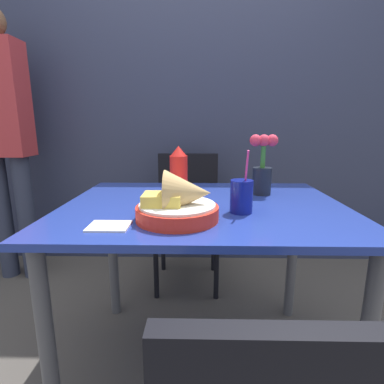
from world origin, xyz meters
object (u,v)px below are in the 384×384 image
chair_far_window (188,206)px  person_standing (3,130)px  ketchup_bottle (179,176)px  flower_vase (262,167)px  food_basket (181,203)px  drink_cup (241,197)px

chair_far_window → person_standing: person_standing is taller
ketchup_bottle → person_standing: size_ratio=0.13×
ketchup_bottle → flower_vase: 0.39m
food_basket → person_standing: person_standing is taller
food_basket → flower_vase: 0.50m
ketchup_bottle → flower_vase: flower_vase is taller
drink_cup → person_standing: (-1.38, 0.88, 0.21)m
food_basket → drink_cup: bearing=23.2°
ketchup_bottle → flower_vase: (0.35, 0.16, 0.01)m
food_basket → person_standing: (-1.18, 0.97, 0.21)m
flower_vase → person_standing: 1.63m
chair_far_window → food_basket: food_basket is taller
flower_vase → person_standing: person_standing is taller
ketchup_bottle → drink_cup: (0.23, -0.12, -0.05)m
food_basket → person_standing: 1.54m
chair_far_window → ketchup_bottle: 0.84m
ketchup_bottle → drink_cup: size_ratio=1.00×
chair_far_window → food_basket: size_ratio=3.14×
flower_vase → person_standing: (-1.51, 0.60, 0.15)m
drink_cup → flower_vase: bearing=65.5°
chair_far_window → food_basket: bearing=-89.2°
drink_cup → flower_vase: (0.13, 0.28, 0.07)m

